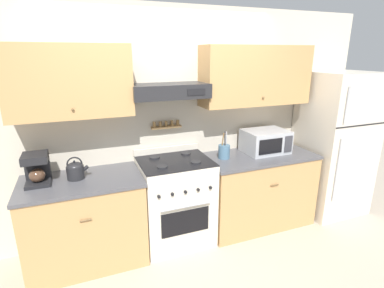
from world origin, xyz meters
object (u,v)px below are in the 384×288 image
Objects in this scene: coffee_maker at (37,168)px; microwave at (265,141)px; refrigerator at (334,144)px; tea_kettle at (75,170)px; stove_range at (175,201)px; utensil_crock at (224,151)px.

microwave is (2.49, -0.01, -0.01)m from coffee_maker.
tea_kettle is at bearing 178.41° from refrigerator.
microwave is at bearing 2.73° from stove_range.
stove_range is at bearing -177.27° from microwave.
refrigerator is (2.18, -0.05, 0.43)m from stove_range.
refrigerator is at bearing -3.21° from utensil_crock.
utensil_crock is (1.92, -0.03, -0.06)m from coffee_maker.
microwave is 0.57m from utensil_crock.
utensil_crock reaches higher than tea_kettle.
stove_range is 1.43m from coffee_maker.
coffee_maker is at bearing 179.15° from utensil_crock.
tea_kettle is (-0.99, 0.04, 0.50)m from stove_range.
utensil_crock is (-0.57, -0.02, -0.05)m from microwave.
coffee_maker is at bearing 174.99° from tea_kettle.
tea_kettle is 0.77× the size of coffee_maker.
microwave is at bearing 173.97° from refrigerator.
tea_kettle is 0.33m from coffee_maker.
coffee_maker reaches higher than microwave.
stove_range is 3.32× the size of utensil_crock.
stove_range is 1.11m from tea_kettle.
tea_kettle is at bearing -180.00° from utensil_crock.
tea_kettle is 0.43× the size of microwave.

